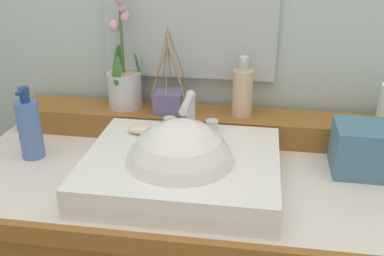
{
  "coord_description": "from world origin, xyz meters",
  "views": [
    {
      "loc": [
        0.14,
        -0.97,
        1.44
      ],
      "look_at": [
        -0.01,
        -0.02,
        1.0
      ],
      "focal_mm": 42.22,
      "sensor_mm": 36.0,
      "label": 1
    }
  ],
  "objects": [
    {
      "name": "reed_diffuser",
      "position": [
        -0.11,
        0.19,
        0.98
      ],
      "size": [
        0.1,
        0.09,
        0.24
      ],
      "color": "slate",
      "rests_on": "back_ledge"
    },
    {
      "name": "tissue_box",
      "position": [
        0.39,
        0.06,
        0.94
      ],
      "size": [
        0.13,
        0.13,
        0.12
      ],
      "primitive_type": "cube",
      "rotation": [
        0.0,
        0.0,
        -0.01
      ],
      "color": "teal",
      "rests_on": "vanity_cabinet"
    },
    {
      "name": "potted_plant",
      "position": [
        -0.24,
        0.22,
        1.04
      ],
      "size": [
        0.1,
        0.12,
        0.35
      ],
      "color": "silver",
      "rests_on": "back_ledge"
    },
    {
      "name": "soap_bar",
      "position": [
        -0.15,
        0.04,
        0.96
      ],
      "size": [
        0.07,
        0.04,
        0.02
      ],
      "primitive_type": "ellipsoid",
      "color": "beige",
      "rests_on": "sink_basin"
    },
    {
      "name": "lotion_bottle",
      "position": [
        -0.44,
        0.01,
        0.96
      ],
      "size": [
        0.06,
        0.06,
        0.19
      ],
      "color": "#5477BC",
      "rests_on": "vanity_cabinet"
    },
    {
      "name": "soap_dispenser",
      "position": [
        0.09,
        0.2,
        1.02
      ],
      "size": [
        0.06,
        0.06,
        0.17
      ],
      "color": "#D8B48D",
      "rests_on": "back_ledge"
    },
    {
      "name": "wall_back",
      "position": [
        0.0,
        0.39,
        1.22
      ],
      "size": [
        3.09,
        0.2,
        2.43
      ],
      "primitive_type": "cube",
      "color": "silver",
      "rests_on": "ground"
    },
    {
      "name": "back_ledge",
      "position": [
        0.0,
        0.2,
        0.91
      ],
      "size": [
        1.11,
        0.13,
        0.07
      ],
      "primitive_type": "cube",
      "color": "#945C26",
      "rests_on": "vanity_cabinet"
    },
    {
      "name": "sink_basin",
      "position": [
        -0.03,
        -0.07,
        0.91
      ],
      "size": [
        0.45,
        0.38,
        0.28
      ],
      "color": "white",
      "rests_on": "vanity_cabinet"
    }
  ]
}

